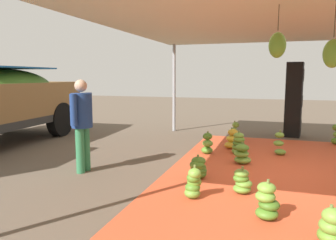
% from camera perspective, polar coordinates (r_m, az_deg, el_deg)
% --- Properties ---
extents(ground_plane, '(40.00, 40.00, 0.00)m').
position_cam_1_polar(ground_plane, '(7.00, -5.73, -6.99)').
color(ground_plane, brown).
extents(tarp_orange, '(6.59, 4.20, 0.01)m').
position_cam_1_polar(tarp_orange, '(6.45, 19.80, -8.68)').
color(tarp_orange, '#D1512D').
rests_on(tarp_orange, ground).
extents(tent_canopy, '(8.00, 7.00, 2.83)m').
position_cam_1_polar(tent_canopy, '(6.26, 21.83, 16.09)').
color(tent_canopy, '#9EA0A5').
rests_on(tent_canopy, ground).
extents(banana_bunch_1, '(0.44, 0.42, 0.52)m').
position_cam_1_polar(banana_bunch_1, '(8.11, 11.12, -3.37)').
color(banana_bunch_1, gold).
rests_on(banana_bunch_1, tarp_orange).
extents(banana_bunch_2, '(0.34, 0.36, 0.57)m').
position_cam_1_polar(banana_bunch_2, '(7.76, 19.04, -4.09)').
color(banana_bunch_2, '#6B9E38').
rests_on(banana_bunch_2, tarp_orange).
extents(banana_bunch_3, '(0.37, 0.39, 0.42)m').
position_cam_1_polar(banana_bunch_3, '(5.13, 12.93, -10.57)').
color(banana_bunch_3, '#6B9E38').
rests_on(banana_bunch_3, tarp_orange).
extents(banana_bunch_4, '(0.40, 0.40, 0.44)m').
position_cam_1_polar(banana_bunch_4, '(3.98, 26.93, -16.50)').
color(banana_bunch_4, '#60932D').
rests_on(banana_bunch_4, tarp_orange).
extents(banana_bunch_5, '(0.44, 0.46, 0.45)m').
position_cam_1_polar(banana_bunch_5, '(6.77, 12.91, -5.94)').
color(banana_bunch_5, '#75A83D').
rests_on(banana_bunch_5, tarp_orange).
extents(banana_bunch_6, '(0.33, 0.34, 0.53)m').
position_cam_1_polar(banana_bunch_6, '(9.27, 11.61, -1.99)').
color(banana_bunch_6, '#75A83D').
rests_on(banana_bunch_6, tarp_orange).
extents(banana_bunch_7, '(0.36, 0.35, 0.52)m').
position_cam_1_polar(banana_bunch_7, '(7.49, 6.94, -4.24)').
color(banana_bunch_7, '#518428').
rests_on(banana_bunch_7, tarp_orange).
extents(banana_bunch_9, '(0.43, 0.43, 0.42)m').
position_cam_1_polar(banana_bunch_9, '(5.73, 5.32, -8.41)').
color(banana_bunch_9, '#477523').
rests_on(banana_bunch_9, tarp_orange).
extents(banana_bunch_10, '(0.36, 0.33, 0.49)m').
position_cam_1_polar(banana_bunch_10, '(4.82, 4.49, -11.12)').
color(banana_bunch_10, '#6B9E38').
rests_on(banana_bunch_10, tarp_orange).
extents(banana_bunch_11, '(0.39, 0.39, 0.55)m').
position_cam_1_polar(banana_bunch_11, '(7.54, 12.31, -4.17)').
color(banana_bunch_11, '#6B9E38').
rests_on(banana_bunch_11, tarp_orange).
extents(banana_bunch_14, '(0.37, 0.39, 0.50)m').
position_cam_1_polar(banana_bunch_14, '(4.34, 17.04, -13.62)').
color(banana_bunch_14, '#518428').
rests_on(banana_bunch_14, tarp_orange).
extents(worker_0, '(0.63, 0.38, 1.72)m').
position_cam_1_polar(worker_0, '(6.15, -14.93, 0.24)').
color(worker_0, '#337A4C').
rests_on(worker_0, ground).
extents(speaker_stack, '(0.65, 0.53, 2.18)m').
position_cam_1_polar(speaker_stack, '(10.21, 21.30, 3.35)').
color(speaker_stack, black).
rests_on(speaker_stack, ground).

